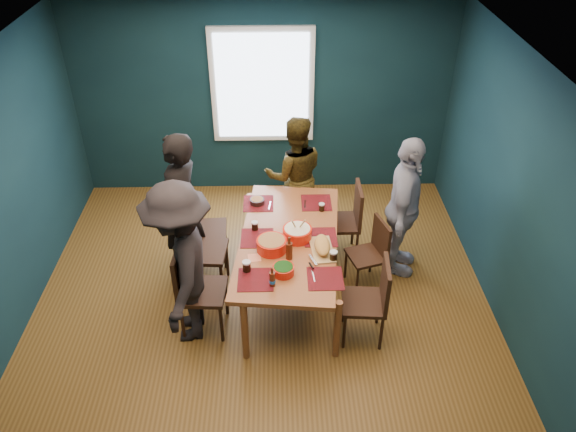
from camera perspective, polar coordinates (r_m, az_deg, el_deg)
name	(u,v)px	position (r m, az deg, el deg)	size (l,w,h in m)	color
room	(260,187)	(5.63, -2.88, 2.93)	(5.01, 5.01, 2.71)	brown
dining_table	(289,243)	(5.97, 0.08, -2.78)	(1.22, 2.12, 0.77)	#93562C
chair_left_far	(201,224)	(6.62, -8.88, -0.77)	(0.43, 0.43, 0.92)	#301E10
chair_left_mid	(195,244)	(6.20, -9.42, -2.81)	(0.50, 0.50, 1.03)	#301E10
chair_left_near	(192,284)	(5.72, -9.69, -6.82)	(0.48, 0.48, 1.01)	#301E10
chair_right_far	(349,216)	(6.66, 6.19, -0.01)	(0.43, 0.43, 0.95)	#301E10
chair_right_mid	(373,249)	(6.31, 8.61, -3.30)	(0.47, 0.47, 0.83)	#301E10
chair_right_near	(373,296)	(5.63, 8.67, -8.02)	(0.46, 0.46, 0.94)	#301E10
person_far_left	(181,210)	(6.22, -10.85, 0.64)	(0.66, 0.43, 1.82)	black
person_back	(295,175)	(6.97, 0.68, 4.14)	(0.76, 0.59, 1.56)	black
person_right	(404,208)	(6.36, 11.68, 0.80)	(1.00, 0.42, 1.71)	white
person_near_left	(182,265)	(5.49, -10.76, -4.88)	(1.15, 0.66, 1.78)	black
bowl_salad	(272,244)	(5.73, -1.68, -2.91)	(0.31, 0.31, 0.13)	red
bowl_dumpling	(297,233)	(5.89, 0.95, -1.70)	(0.31, 0.31, 0.29)	red
bowl_herbs	(283,270)	(5.45, -0.47, -5.47)	(0.21, 0.21, 0.09)	red
cutting_board	(322,246)	(5.74, 3.49, -3.09)	(0.28, 0.55, 0.12)	tan
small_bowl	(257,201)	(6.45, -3.16, 1.53)	(0.16, 0.16, 0.07)	black
beer_bottle_a	(272,279)	(5.30, -1.61, -6.43)	(0.06, 0.06, 0.22)	#461B0C
beer_bottle_b	(289,250)	(5.60, 0.12, -3.51)	(0.07, 0.07, 0.26)	#461B0C
cola_glass_a	(247,266)	(5.49, -4.22, -5.07)	(0.08, 0.08, 0.12)	black
cola_glass_b	(333,256)	(5.62, 4.64, -4.02)	(0.08, 0.08, 0.11)	black
cola_glass_c	(322,207)	(6.33, 3.44, 0.94)	(0.07, 0.07, 0.09)	black
cola_glass_d	(255,225)	(6.02, -3.39, -0.97)	(0.07, 0.07, 0.10)	black
napkin_a	(317,231)	(6.03, 3.00, -1.55)	(0.13, 0.13, 0.00)	#DB7E5C
napkin_b	(254,258)	(5.67, -3.43, -4.27)	(0.13, 0.13, 0.00)	#DB7E5C
napkin_c	(321,279)	(5.43, 3.41, -6.38)	(0.16, 0.16, 0.00)	#DB7E5C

